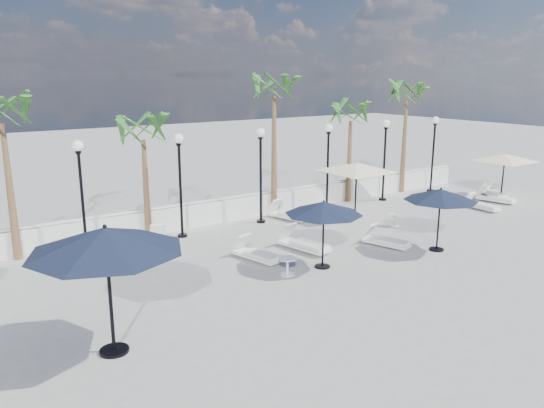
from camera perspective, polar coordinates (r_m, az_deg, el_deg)
ground at (r=16.89m, az=11.07°, el=-6.87°), size 100.00×100.00×0.00m
balustrade at (r=22.38m, az=-2.61°, el=-0.25°), size 26.00×0.30×1.01m
lamppost_1 at (r=18.34m, az=-19.87°, el=2.29°), size 0.36×0.36×3.84m
lamppost_2 at (r=19.48m, az=-9.89°, el=3.54°), size 0.36×0.36×3.84m
lamppost_3 at (r=21.15m, az=-1.23°, el=4.53°), size 0.36×0.36×3.84m
lamppost_4 at (r=23.22m, az=6.04°, el=5.29°), size 0.36×0.36×3.84m
lamppost_5 at (r=25.61m, az=12.06°, el=5.85°), size 0.36×0.36×3.84m
lamppost_6 at (r=28.24m, az=17.01°, el=6.26°), size 0.36×0.36×3.84m
palm_0 at (r=18.48m, az=-27.08°, el=8.11°), size 2.60×2.60×5.50m
palm_1 at (r=19.65m, az=-13.70°, el=7.17°), size 2.60×2.60×4.70m
palm_2 at (r=22.22m, az=0.22°, el=11.78°), size 2.60×2.60×6.10m
palm_3 at (r=24.98m, az=8.47°, el=9.17°), size 2.60×2.60×4.90m
palm_4 at (r=27.58m, az=14.29°, el=10.94°), size 2.60×2.60×5.70m
lounger_1 at (r=18.68m, az=-11.67°, el=-4.14°), size 0.89×1.90×0.68m
lounger_2 at (r=18.23m, az=3.39°, el=-4.25°), size 1.03×2.07×0.74m
lounger_3 at (r=19.03m, az=12.12°, el=-3.87°), size 1.02×1.80×0.64m
lounger_4 at (r=17.27m, az=-1.69°, el=-5.35°), size 0.98×1.89×0.68m
lounger_5 at (r=22.04m, az=1.75°, el=-1.09°), size 1.07×1.96×0.70m
lounger_6 at (r=25.45m, az=21.60°, el=-0.11°), size 0.58×1.68×0.63m
lounger_7 at (r=27.15m, az=22.90°, el=0.62°), size 0.99×1.85×0.66m
lounger_8 at (r=28.29m, az=22.77°, el=1.12°), size 1.22×1.83×0.66m
side_table_1 at (r=16.01m, az=1.68°, el=-6.55°), size 0.55×0.55×0.53m
side_table_2 at (r=21.56m, az=13.05°, el=-1.62°), size 0.50×0.50×0.49m
parasol_navy_left at (r=11.48m, az=-17.44°, el=-3.74°), size 3.27×3.27×2.89m
parasol_navy_mid at (r=16.23m, az=5.59°, el=-0.47°), size 2.42×2.42×2.17m
parasol_navy_right at (r=18.65m, az=17.68°, el=0.91°), size 2.46×2.46×2.21m
parasol_cream_sq_a at (r=22.35m, az=9.11°, el=4.36°), size 5.06×5.06×2.48m
parasol_cream_sq_b at (r=27.76m, az=23.80°, el=4.91°), size 4.69×4.69×2.35m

